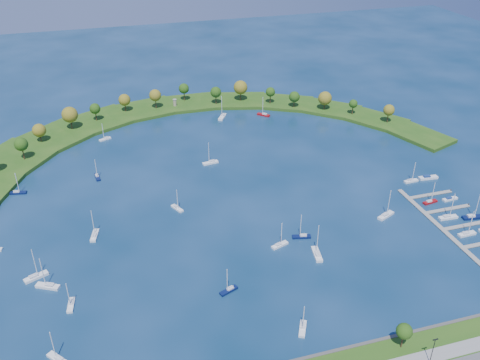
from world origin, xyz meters
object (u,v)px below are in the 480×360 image
object	(u,v)px
moored_boat_15	(48,285)
moored_boat_6	(222,116)
moored_boat_3	(105,138)
moored_boat_16	(280,244)
moored_boat_2	(210,162)
moored_boat_5	(303,328)
moored_boat_4	(317,254)
docked_boat_4	(467,233)
moored_boat_10	(58,358)
moored_boat_12	(229,290)
harbor_tower	(175,102)
moored_boat_17	(36,276)
moored_boat_14	(177,208)
moored_boat_9	(97,176)
docked_boat_9	(450,199)
docked_boat_10	(411,180)
moored_boat_11	(386,215)
moored_boat_0	(71,304)
docked_boat_7	(473,217)
docked_boat_8	(430,201)
dock_system	(467,236)
moored_boat_1	(264,114)
docked_boat_6	(448,217)
moored_boat_18	(302,236)
moored_boat_13	(18,192)
docked_boat_11	(428,177)
moored_boat_8	(95,235)

from	to	relation	value
moored_boat_15	moored_boat_6	bearing A→B (deg)	-99.31
moored_boat_3	moored_boat_16	bearing A→B (deg)	93.59
moored_boat_2	moored_boat_5	bearing A→B (deg)	82.75
moored_boat_4	docked_boat_4	size ratio (longest dim) A/B	1.18
moored_boat_10	moored_boat_12	xyz separation A→B (m)	(59.48, 15.01, -0.03)
harbor_tower	moored_boat_6	world-z (taller)	moored_boat_6
moored_boat_16	moored_boat_17	world-z (taller)	moored_boat_17
moored_boat_3	moored_boat_14	size ratio (longest dim) A/B	0.96
moored_boat_4	moored_boat_9	world-z (taller)	moored_boat_4
moored_boat_15	docked_boat_9	world-z (taller)	moored_boat_15
moored_boat_9	docked_boat_10	bearing A→B (deg)	65.59
moored_boat_12	docked_boat_10	distance (m)	119.33
docked_boat_10	moored_boat_6	bearing A→B (deg)	120.24
moored_boat_11	moored_boat_14	world-z (taller)	moored_boat_11
moored_boat_10	moored_boat_15	bearing A→B (deg)	-33.77
moored_boat_3	docked_boat_4	distance (m)	197.08
moored_boat_9	moored_boat_0	bearing A→B (deg)	-15.17
moored_boat_12	moored_boat_3	bearing A→B (deg)	-98.52
moored_boat_2	docked_boat_7	distance (m)	129.29
docked_boat_8	docked_boat_9	size ratio (longest dim) A/B	1.39
moored_boat_10	dock_system	bearing A→B (deg)	-123.03
moored_boat_1	moored_boat_5	world-z (taller)	moored_boat_1
moored_boat_12	moored_boat_17	xyz separation A→B (m)	(-67.67, 27.68, 0.07)
docked_boat_6	moored_boat_5	bearing A→B (deg)	-150.87
moored_boat_2	moored_boat_12	distance (m)	99.32
harbor_tower	moored_boat_15	distance (m)	175.16
docked_boat_10	moored_boat_0	bearing A→B (deg)	-168.86
moored_boat_0	docked_boat_6	world-z (taller)	docked_boat_6
moored_boat_15	docked_boat_9	distance (m)	179.49
moored_boat_18	docked_boat_6	size ratio (longest dim) A/B	0.90
moored_boat_0	moored_boat_13	bearing A→B (deg)	-156.85
moored_boat_11	docked_boat_11	size ratio (longest dim) A/B	1.36
moored_boat_16	docked_boat_6	size ratio (longest dim) A/B	0.87
moored_boat_4	moored_boat_18	bearing A→B (deg)	15.70
moored_boat_3	moored_boat_10	bearing A→B (deg)	58.06
moored_boat_5	moored_boat_12	size ratio (longest dim) A/B	1.02
moored_boat_8	moored_boat_11	size ratio (longest dim) A/B	0.93
moored_boat_2	moored_boat_4	size ratio (longest dim) A/B	0.89
docked_boat_4	docked_boat_9	size ratio (longest dim) A/B	1.52
moored_boat_0	docked_boat_11	bearing A→B (deg)	111.80
moored_boat_1	moored_boat_13	size ratio (longest dim) A/B	1.10
moored_boat_17	docked_boat_8	size ratio (longest dim) A/B	1.22
dock_system	moored_boat_10	world-z (taller)	moored_boat_10
moored_boat_2	moored_boat_18	world-z (taller)	moored_boat_2
docked_boat_9	moored_boat_16	bearing A→B (deg)	-177.40
moored_boat_4	docked_boat_9	distance (m)	79.50
moored_boat_18	docked_boat_7	distance (m)	78.48
harbor_tower	moored_boat_17	xyz separation A→B (m)	(-80.55, -151.05, -3.38)
docked_boat_10	moored_boat_13	bearing A→B (deg)	163.46
moored_boat_10	docked_boat_11	world-z (taller)	moored_boat_10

